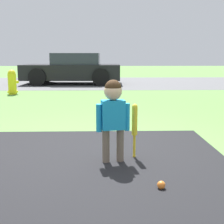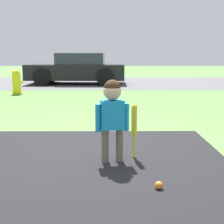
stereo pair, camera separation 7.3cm
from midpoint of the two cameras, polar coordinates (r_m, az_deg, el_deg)
ground_plane at (r=3.76m, az=-0.69°, el=-7.20°), size 60.00×60.00×0.00m
street_strip at (r=13.19m, az=-0.54°, el=5.43°), size 40.00×6.00×0.01m
child at (r=3.27m, az=0.69°, el=0.49°), size 0.36×0.19×0.89m
baseball_bat at (r=3.45m, az=4.67°, el=-2.04°), size 0.06×0.06×0.61m
sports_ball at (r=2.78m, az=9.32°, el=-13.10°), size 0.07×0.07×0.07m
fire_hydrant at (r=9.64m, az=-16.84°, el=5.25°), size 0.34×0.30×0.72m
parked_car at (r=12.63m, az=-6.19°, el=7.79°), size 3.86×2.00×1.21m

